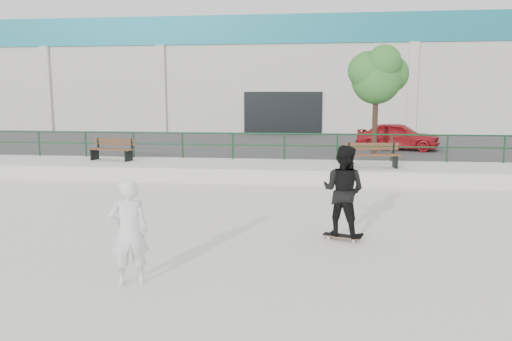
# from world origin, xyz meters

# --- Properties ---
(ground) EXTENTS (120.00, 120.00, 0.00)m
(ground) POSITION_xyz_m (0.00, 0.00, 0.00)
(ground) COLOR silver
(ground) RESTS_ON ground
(ledge) EXTENTS (30.00, 3.00, 0.50)m
(ledge) POSITION_xyz_m (0.00, 9.50, 0.25)
(ledge) COLOR beige
(ledge) RESTS_ON ground
(parking_strip) EXTENTS (60.00, 14.00, 0.50)m
(parking_strip) POSITION_xyz_m (0.00, 18.00, 0.25)
(parking_strip) COLOR #393939
(parking_strip) RESTS_ON ground
(railing) EXTENTS (28.00, 0.06, 1.03)m
(railing) POSITION_xyz_m (-0.00, 10.80, 1.24)
(railing) COLOR #163E22
(railing) RESTS_ON ledge
(commercial_building) EXTENTS (44.20, 16.33, 8.00)m
(commercial_building) POSITION_xyz_m (-0.00, 31.99, 4.58)
(commercial_building) COLOR silver
(commercial_building) RESTS_ON ground
(bench_left) EXTENTS (1.84, 0.82, 0.82)m
(bench_left) POSITION_xyz_m (-5.49, 9.85, 0.91)
(bench_left) COLOR #4E2F1B
(bench_left) RESTS_ON ledge
(bench_right) EXTENTS (1.89, 0.73, 0.85)m
(bench_right) POSITION_xyz_m (4.12, 9.05, 0.92)
(bench_right) COLOR #4E2F1B
(bench_right) RESTS_ON ledge
(tree) EXTENTS (2.48, 2.20, 4.41)m
(tree) POSITION_xyz_m (4.59, 12.53, 3.80)
(tree) COLOR #412E20
(tree) RESTS_ON parking_strip
(red_car) EXTENTS (3.93, 2.49, 1.25)m
(red_car) POSITION_xyz_m (5.88, 15.11, 1.12)
(red_car) COLOR #A6141B
(red_car) RESTS_ON parking_strip
(skateboard) EXTENTS (0.80, 0.42, 0.09)m
(skateboard) POSITION_xyz_m (2.80, 1.88, 0.07)
(skateboard) COLOR black
(skateboard) RESTS_ON ground
(standing_skater) EXTENTS (1.11, 1.02, 1.85)m
(standing_skater) POSITION_xyz_m (2.80, 1.88, 1.02)
(standing_skater) COLOR black
(standing_skater) RESTS_ON skateboard
(seated_skater) EXTENTS (0.72, 0.62, 1.68)m
(seated_skater) POSITION_xyz_m (-0.60, -1.02, 0.84)
(seated_skater) COLOR silver
(seated_skater) RESTS_ON ground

